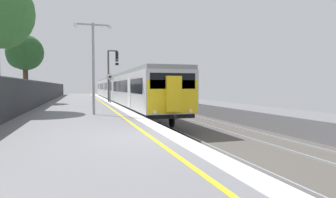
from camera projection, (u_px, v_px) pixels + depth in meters
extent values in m
cube|color=slate|center=(76.00, 158.00, 8.08)|extent=(6.40, 110.00, 1.00)
cube|color=silver|center=(173.00, 135.00, 8.91)|extent=(0.60, 110.00, 0.01)
cube|color=yellow|center=(150.00, 136.00, 8.69)|extent=(0.12, 110.00, 0.01)
cube|color=#4C4742|center=(319.00, 156.00, 10.68)|extent=(11.00, 110.00, 0.20)
cube|color=gray|center=(201.00, 163.00, 9.25)|extent=(0.07, 110.00, 0.08)
cube|color=gray|center=(240.00, 160.00, 9.67)|extent=(0.07, 110.00, 0.08)
cube|color=gray|center=(301.00, 154.00, 10.44)|extent=(0.07, 110.00, 0.08)
cube|color=gray|center=(331.00, 152.00, 10.86)|extent=(0.07, 110.00, 0.08)
cube|color=#B7B7BC|center=(136.00, 90.00, 23.60)|extent=(2.80, 19.60, 2.30)
cube|color=black|center=(136.00, 105.00, 23.66)|extent=(2.64, 19.00, 0.25)
cube|color=gray|center=(136.00, 74.00, 23.55)|extent=(2.68, 19.60, 0.24)
cube|color=black|center=(119.00, 86.00, 23.17)|extent=(0.02, 18.00, 0.84)
cube|color=silver|center=(129.00, 92.00, 18.52)|extent=(0.03, 1.10, 1.90)
cube|color=silver|center=(113.00, 90.00, 27.86)|extent=(0.03, 1.10, 1.90)
cylinder|color=black|center=(146.00, 121.00, 16.58)|extent=(0.12, 0.84, 0.84)
cylinder|color=black|center=(172.00, 120.00, 17.05)|extent=(0.12, 0.84, 0.84)
cylinder|color=black|center=(116.00, 106.00, 30.32)|extent=(0.12, 0.84, 0.84)
cylinder|color=black|center=(131.00, 105.00, 30.78)|extent=(0.12, 0.84, 0.84)
cube|color=#B7B7BC|center=(111.00, 88.00, 42.87)|extent=(2.80, 19.60, 2.30)
cube|color=black|center=(111.00, 97.00, 42.93)|extent=(2.64, 19.00, 0.25)
cube|color=gray|center=(111.00, 80.00, 42.82)|extent=(2.68, 19.60, 0.24)
cube|color=black|center=(101.00, 86.00, 42.44)|extent=(0.02, 18.00, 0.84)
cube|color=silver|center=(104.00, 89.00, 37.78)|extent=(0.03, 1.10, 1.90)
cube|color=silver|center=(99.00, 89.00, 47.13)|extent=(0.03, 1.10, 1.90)
cylinder|color=black|center=(111.00, 103.00, 35.85)|extent=(0.12, 0.84, 0.84)
cylinder|color=black|center=(123.00, 102.00, 36.31)|extent=(0.12, 0.84, 0.84)
cylinder|color=black|center=(102.00, 98.00, 49.59)|extent=(0.12, 0.84, 0.84)
cylinder|color=black|center=(111.00, 98.00, 50.05)|extent=(0.12, 0.84, 0.84)
cube|color=yellow|center=(173.00, 97.00, 14.31)|extent=(2.70, 0.10, 1.70)
cube|color=black|center=(173.00, 81.00, 14.26)|extent=(2.40, 0.08, 0.80)
cube|color=yellow|center=(174.00, 94.00, 14.17)|extent=(0.80, 0.24, 1.80)
cylinder|color=white|center=(155.00, 112.00, 14.00)|extent=(0.18, 0.06, 0.18)
cylinder|color=white|center=(191.00, 111.00, 14.56)|extent=(0.18, 0.06, 0.18)
cylinder|color=black|center=(175.00, 117.00, 14.07)|extent=(0.20, 0.35, 0.20)
cube|color=black|center=(111.00, 78.00, 42.81)|extent=(0.60, 0.90, 0.20)
cylinder|color=#47474C|center=(108.00, 76.00, 28.24)|extent=(0.18, 0.18, 5.10)
cube|color=#47474C|center=(113.00, 51.00, 28.26)|extent=(0.90, 0.12, 0.12)
cube|color=black|center=(117.00, 57.00, 28.40)|extent=(0.28, 0.20, 1.00)
cylinder|color=black|center=(117.00, 53.00, 28.28)|extent=(0.16, 0.04, 0.16)
cylinder|color=black|center=(117.00, 56.00, 28.29)|extent=(0.16, 0.04, 0.16)
cylinder|color=#19D83F|center=(117.00, 60.00, 28.30)|extent=(0.16, 0.04, 0.16)
cube|color=black|center=(117.00, 64.00, 28.44)|extent=(0.32, 0.16, 0.24)
cylinder|color=#59595B|center=(110.00, 90.00, 25.85)|extent=(0.08, 0.08, 2.36)
cylinder|color=black|center=(110.00, 77.00, 25.79)|extent=(0.59, 0.02, 0.59)
cylinder|color=silver|center=(110.00, 77.00, 25.78)|extent=(0.56, 0.02, 0.56)
cube|color=black|center=(110.00, 77.00, 25.77)|extent=(0.24, 0.01, 0.18)
cylinder|color=#93999E|center=(93.00, 69.00, 15.41)|extent=(0.14, 0.14, 4.98)
cube|color=#93999E|center=(101.00, 25.00, 15.44)|extent=(0.90, 0.08, 0.08)
cylinder|color=silver|center=(110.00, 27.00, 15.57)|extent=(0.20, 0.20, 0.18)
cube|color=#93999E|center=(84.00, 24.00, 15.17)|extent=(0.90, 0.08, 0.08)
cylinder|color=silver|center=(75.00, 25.00, 15.04)|extent=(0.20, 0.20, 0.18)
cylinder|color=#38383D|center=(30.00, 95.00, 18.28)|extent=(0.07, 0.07, 1.94)
cylinder|color=#38383D|center=(49.00, 92.00, 29.43)|extent=(0.07, 0.07, 1.94)
cylinder|color=#38383D|center=(58.00, 90.00, 40.58)|extent=(0.07, 0.07, 1.94)
cylinder|color=#38383D|center=(62.00, 90.00, 51.73)|extent=(0.07, 0.07, 1.94)
cylinder|color=#473323|center=(26.00, 83.00, 26.07)|extent=(0.44, 0.44, 3.77)
sphere|color=#234C23|center=(25.00, 52.00, 25.95)|extent=(3.26, 3.26, 3.26)
sphere|color=#234C23|center=(20.00, 57.00, 25.85)|extent=(2.18, 2.18, 2.18)
sphere|color=#33662D|center=(1.00, 21.00, 17.66)|extent=(3.39, 3.39, 3.39)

